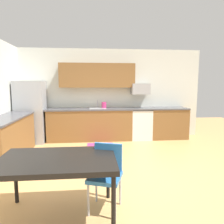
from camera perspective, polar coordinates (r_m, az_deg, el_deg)
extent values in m
plane|color=tan|center=(4.15, 1.35, -15.70)|extent=(12.00, 12.00, 0.00)
cube|color=silver|center=(6.45, -1.38, 5.00)|extent=(5.80, 0.10, 2.70)
cube|color=brown|center=(6.20, -6.03, -3.54)|extent=(2.44, 0.60, 0.90)
cube|color=brown|center=(6.61, 15.06, -3.06)|extent=(1.11, 0.60, 0.90)
cube|color=brown|center=(5.08, -26.75, -6.78)|extent=(0.60, 2.00, 0.90)
cube|color=#4C4C51|center=(6.14, -1.14, 0.84)|extent=(4.80, 0.64, 0.04)
cube|color=#4C4C51|center=(4.99, -27.07, -1.53)|extent=(0.64, 2.00, 0.04)
cube|color=brown|center=(6.22, -4.05, 9.95)|extent=(2.20, 0.34, 0.70)
cube|color=#9EA0A5|center=(6.29, -21.29, -0.02)|extent=(0.76, 0.70, 1.73)
cube|color=white|center=(6.36, 7.80, -3.36)|extent=(0.60, 0.60, 0.88)
cube|color=black|center=(6.29, 7.88, 0.71)|extent=(0.60, 0.60, 0.03)
cube|color=#9EA0A5|center=(6.35, 7.77, 6.29)|extent=(0.54, 0.36, 0.32)
cube|color=#A5A8AD|center=(6.13, -3.94, 0.44)|extent=(0.48, 0.40, 0.14)
cylinder|color=#B2B5BA|center=(6.29, -3.99, 2.08)|extent=(0.02, 0.02, 0.24)
cube|color=black|center=(2.64, -14.79, -12.75)|extent=(1.40, 0.90, 0.06)
cylinder|color=black|center=(2.43, 0.42, -24.37)|extent=(0.05, 0.05, 0.70)
cylinder|color=black|center=(3.29, -24.93, -16.19)|extent=(0.05, 0.05, 0.70)
cylinder|color=black|center=(3.12, -1.09, -16.80)|extent=(0.05, 0.05, 0.70)
cube|color=#2D72B7|center=(2.80, -1.96, -17.47)|extent=(0.51, 0.51, 0.05)
cube|color=#2D72B7|center=(2.89, -1.04, -12.40)|extent=(0.37, 0.16, 0.40)
cylinder|color=#B2B2B7|center=(2.82, -6.54, -22.86)|extent=(0.03, 0.03, 0.42)
cylinder|color=#B2B2B7|center=(2.74, 0.82, -23.80)|extent=(0.03, 0.03, 0.42)
cylinder|color=#B2B2B7|center=(3.10, -4.31, -19.82)|extent=(0.03, 0.03, 0.42)
cylinder|color=#B2B2B7|center=(3.03, 2.27, -20.52)|extent=(0.03, 0.03, 0.42)
cube|color=#CC3372|center=(5.67, -3.22, -9.16)|extent=(0.70, 0.50, 0.01)
cylinder|color=#CC3372|center=(6.17, -2.21, 1.81)|extent=(0.14, 0.14, 0.20)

